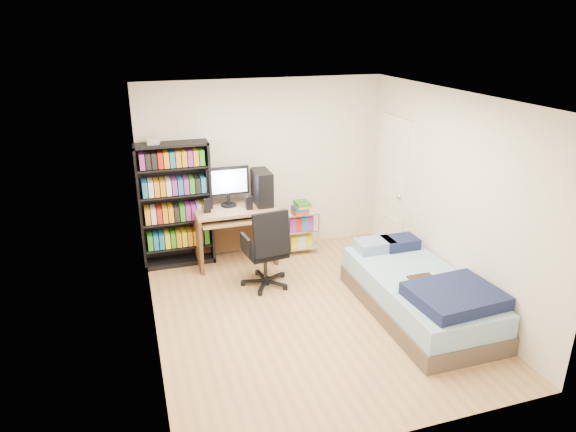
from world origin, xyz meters
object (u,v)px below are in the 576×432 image
object	(u,v)px
media_shelf	(175,204)
bed	(420,294)
office_chair	(267,262)
computer_desk	(241,211)

from	to	relation	value
media_shelf	bed	world-z (taller)	media_shelf
bed	media_shelf	bearing A→B (deg)	138.36
bed	office_chair	bearing A→B (deg)	141.68
computer_desk	office_chair	world-z (taller)	computer_desk
media_shelf	office_chair	distance (m)	1.54
computer_desk	bed	size ratio (longest dim) A/B	0.65
media_shelf	computer_desk	distance (m)	0.90
office_chair	bed	world-z (taller)	office_chair
media_shelf	computer_desk	xyz separation A→B (m)	(0.88, -0.15, -0.15)
office_chair	bed	bearing A→B (deg)	-45.13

